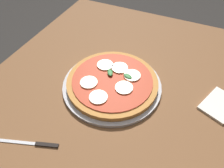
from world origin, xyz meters
TOP-DOWN VIEW (x-y plane):
  - dining_table at (0.00, 0.00)m, footprint 1.27×0.98m
  - serving_tray at (0.07, 0.04)m, footprint 0.35×0.35m
  - pizza at (0.07, 0.04)m, footprint 0.32×0.32m
  - napkin at (0.14, -0.32)m, footprint 0.15×0.13m
  - knife at (-0.22, 0.14)m, footprint 0.07×0.17m

SIDE VIEW (x-z plane):
  - dining_table at x=0.00m, z-range 0.28..1.04m
  - knife at x=-0.22m, z-range 0.77..0.77m
  - napkin at x=0.14m, z-range 0.77..0.77m
  - serving_tray at x=0.07m, z-range 0.77..0.78m
  - pizza at x=0.07m, z-range 0.77..0.80m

